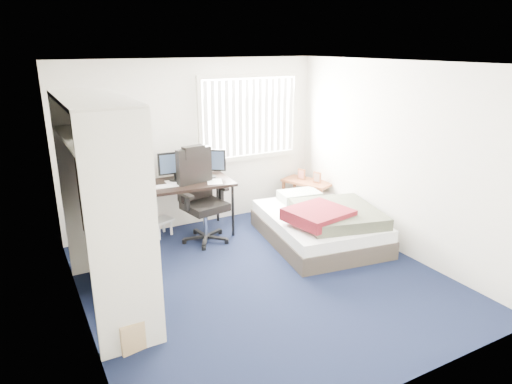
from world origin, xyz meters
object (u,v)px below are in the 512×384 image
object	(u,v)px
office_chair	(201,205)
nightstand	(307,185)
desk	(174,181)
bed	(321,224)

from	to	relation	value
office_chair	nightstand	size ratio (longest dim) A/B	1.50
desk	nightstand	bearing A→B (deg)	-3.18
nightstand	bed	xyz separation A→B (m)	(-0.50, -1.06, -0.22)
office_chair	desk	bearing A→B (deg)	134.01
desk	office_chair	size ratio (longest dim) A/B	1.25
desk	office_chair	xyz separation A→B (m)	(0.29, -0.30, -0.31)
bed	nightstand	bearing A→B (deg)	64.90
bed	desk	bearing A→B (deg)	145.59
office_chair	bed	world-z (taller)	office_chair
nightstand	desk	bearing A→B (deg)	176.82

